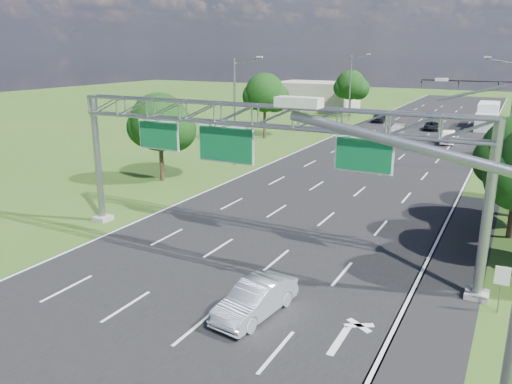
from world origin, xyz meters
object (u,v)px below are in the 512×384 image
Objects in this scene: traffic_signal at (485,92)px; box_truck at (487,116)px; silver_sedan at (255,299)px; sign_gantry at (256,127)px; regulatory_sign at (502,280)px.

traffic_signal is 1.32× the size of box_truck.
sign_gantry is at bearing 125.03° from silver_sedan.
silver_sedan is (-4.04, -58.97, -4.44)m from traffic_signal.
sign_gantry is 5.31× the size of silver_sedan.
box_truck is (7.67, 55.34, -5.22)m from sign_gantry.
traffic_signal is at bearing 93.55° from silver_sedan.
box_truck is at bearing 94.46° from regulatory_sign.
sign_gantry reaches higher than silver_sedan.
regulatory_sign is 0.17× the size of traffic_signal.
box_truck is at bearing 82.11° from sign_gantry.
silver_sedan is at bearing -151.10° from regulatory_sign.
traffic_signal reaches higher than box_truck.
traffic_signal is at bearing 82.32° from sign_gantry.
sign_gantry is 11.19× the size of regulatory_sign.
traffic_signal is (7.15, 53.00, -1.72)m from sign_gantry.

